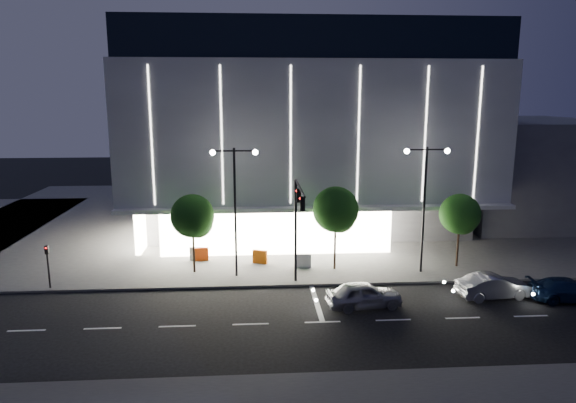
# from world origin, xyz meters

# --- Properties ---
(ground) EXTENTS (160.00, 160.00, 0.00)m
(ground) POSITION_xyz_m (0.00, 0.00, 0.00)
(ground) COLOR black
(ground) RESTS_ON ground
(sidewalk_museum) EXTENTS (70.00, 40.00, 0.15)m
(sidewalk_museum) POSITION_xyz_m (5.00, 24.00, 0.07)
(sidewalk_museum) COLOR #474747
(sidewalk_museum) RESTS_ON ground
(museum) EXTENTS (30.00, 25.80, 18.00)m
(museum) POSITION_xyz_m (2.98, 22.31, 9.27)
(museum) COLOR #4C4C51
(museum) RESTS_ON ground
(annex_building) EXTENTS (16.00, 20.00, 10.00)m
(annex_building) POSITION_xyz_m (26.00, 24.00, 5.00)
(annex_building) COLOR #4C4C51
(annex_building) RESTS_ON ground
(traffic_mast) EXTENTS (0.33, 5.89, 7.07)m
(traffic_mast) POSITION_xyz_m (1.00, 3.34, 5.03)
(traffic_mast) COLOR black
(traffic_mast) RESTS_ON ground
(street_lamp_west) EXTENTS (3.16, 0.36, 9.00)m
(street_lamp_west) POSITION_xyz_m (-3.00, 6.00, 5.96)
(street_lamp_west) COLOR black
(street_lamp_west) RESTS_ON ground
(street_lamp_east) EXTENTS (3.16, 0.36, 9.00)m
(street_lamp_east) POSITION_xyz_m (10.00, 6.00, 5.96)
(street_lamp_east) COLOR black
(street_lamp_east) RESTS_ON ground
(ped_signal_far) EXTENTS (0.22, 0.24, 3.00)m
(ped_signal_far) POSITION_xyz_m (-15.00, 4.50, 1.89)
(ped_signal_far) COLOR black
(ped_signal_far) RESTS_ON ground
(tree_left) EXTENTS (3.02, 3.02, 5.72)m
(tree_left) POSITION_xyz_m (-5.97, 7.02, 4.03)
(tree_left) COLOR black
(tree_left) RESTS_ON ground
(tree_mid) EXTENTS (3.25, 3.25, 6.15)m
(tree_mid) POSITION_xyz_m (4.03, 7.02, 4.33)
(tree_mid) COLOR black
(tree_mid) RESTS_ON ground
(tree_right) EXTENTS (2.91, 2.91, 5.51)m
(tree_right) POSITION_xyz_m (13.03, 7.02, 3.88)
(tree_right) COLOR black
(tree_right) RESTS_ON ground
(car_lead) EXTENTS (4.72, 2.38, 1.54)m
(car_lead) POSITION_xyz_m (4.73, 0.41, 0.77)
(car_lead) COLOR #95979C
(car_lead) RESTS_ON ground
(car_second) EXTENTS (4.71, 2.07, 1.51)m
(car_second) POSITION_xyz_m (13.08, 1.30, 0.75)
(car_second) COLOR #AAADB2
(car_second) RESTS_ON ground
(car_third) EXTENTS (4.88, 2.23, 1.38)m
(car_third) POSITION_xyz_m (17.47, 0.57, 0.69)
(car_third) COLOR #14284D
(car_third) RESTS_ON ground
(barrier_a) EXTENTS (1.12, 0.33, 1.00)m
(barrier_a) POSITION_xyz_m (-5.76, 9.51, 0.65)
(barrier_a) COLOR red
(barrier_a) RESTS_ON sidewalk_museum
(barrier_b) EXTENTS (1.13, 0.45, 1.00)m
(barrier_b) POSITION_xyz_m (-6.08, 9.65, 0.65)
(barrier_b) COLOR silver
(barrier_b) RESTS_ON sidewalk_museum
(barrier_c) EXTENTS (1.11, 0.64, 1.00)m
(barrier_c) POSITION_xyz_m (-1.35, 8.59, 0.65)
(barrier_c) COLOR #DC590C
(barrier_c) RESTS_ON sidewalk_museum
(barrier_d) EXTENTS (1.11, 0.31, 1.00)m
(barrier_d) POSITION_xyz_m (1.79, 7.44, 0.65)
(barrier_d) COLOR silver
(barrier_d) RESTS_ON sidewalk_museum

